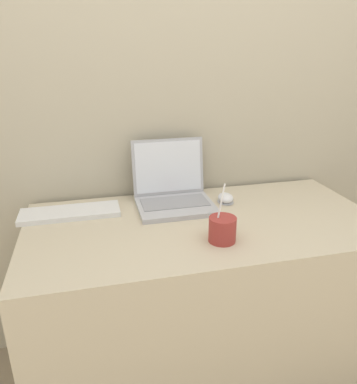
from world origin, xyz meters
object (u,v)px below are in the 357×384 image
(laptop, at_px, (173,191))
(external_keyboard, at_px, (70,213))
(drink_cup, at_px, (222,229))
(computer_mouse, at_px, (226,198))

(laptop, height_order, external_keyboard, laptop)
(drink_cup, xyz_separation_m, computer_mouse, (0.13, 0.32, -0.03))
(external_keyboard, bearing_deg, laptop, 1.95)
(drink_cup, distance_m, external_keyboard, 0.62)
(drink_cup, xyz_separation_m, external_keyboard, (-0.52, 0.35, -0.04))
(computer_mouse, relative_size, external_keyboard, 0.22)
(computer_mouse, bearing_deg, laptop, 170.46)
(laptop, relative_size, external_keyboard, 0.81)
(laptop, xyz_separation_m, external_keyboard, (-0.43, -0.01, -0.05))
(laptop, bearing_deg, drink_cup, -75.94)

